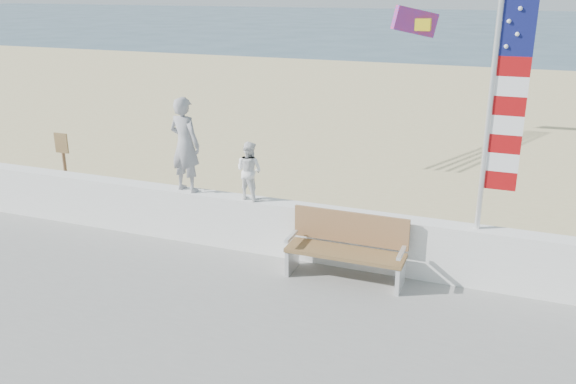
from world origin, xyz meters
name	(u,v)px	position (x,y,z in m)	size (l,w,h in m)	color
ground	(229,321)	(0.00, 0.00, 0.00)	(220.00, 220.00, 0.00)	#2F4C5F
sand	(376,156)	(0.00, 9.00, 0.04)	(90.00, 40.00, 0.08)	#CFBF8A
seawall	(281,228)	(0.00, 2.00, 0.63)	(30.00, 0.35, 0.90)	white
adult	(185,145)	(-1.73, 2.00, 1.89)	(0.59, 0.39, 1.63)	#939398
child	(249,170)	(-0.56, 2.00, 1.57)	(0.47, 0.37, 0.97)	white
bench	(347,246)	(1.25, 1.55, 0.69)	(1.80, 0.57, 1.00)	brown
flag	(501,98)	(3.20, 2.00, 2.99)	(0.50, 0.08, 3.50)	silver
parafoil_kite	(416,22)	(1.50, 5.01, 3.79)	(0.86, 0.59, 0.59)	#FC331C
sign	(64,161)	(-5.33, 3.11, 0.94)	(0.32, 0.07, 1.46)	brown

